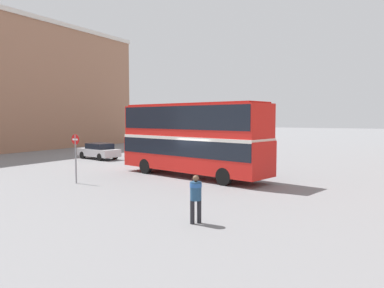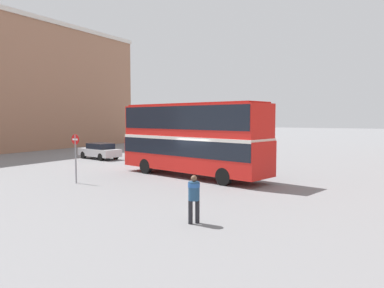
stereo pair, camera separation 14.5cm
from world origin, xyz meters
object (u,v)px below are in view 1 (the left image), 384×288
object	(u,v)px
parked_car_kerb_near	(99,151)
parked_car_kerb_far	(198,150)
pedestrian_foreground	(196,194)
no_entry_sign	(76,151)
double_decker_bus	(192,135)

from	to	relation	value
parked_car_kerb_near	parked_car_kerb_far	size ratio (longest dim) A/B	0.95
pedestrian_foreground	no_entry_sign	distance (m)	10.51
double_decker_bus	no_entry_sign	size ratio (longest dim) A/B	3.89
no_entry_sign	pedestrian_foreground	bearing A→B (deg)	-20.79
parked_car_kerb_near	parked_car_kerb_far	bearing A→B (deg)	-134.78
double_decker_bus	pedestrian_foreground	xyz separation A→B (m)	(5.26, -9.01, -1.57)
double_decker_bus	pedestrian_foreground	bearing A→B (deg)	-47.10
double_decker_bus	parked_car_kerb_far	xyz separation A→B (m)	(-4.80, 9.51, -1.85)
double_decker_bus	parked_car_kerb_far	bearing A→B (deg)	129.43
parked_car_kerb_far	no_entry_sign	size ratio (longest dim) A/B	1.74
pedestrian_foreground	parked_car_kerb_near	size ratio (longest dim) A/B	0.37
no_entry_sign	parked_car_kerb_near	bearing A→B (deg)	127.80
parked_car_kerb_far	no_entry_sign	xyz separation A→B (m)	(0.26, -14.80, 1.05)
double_decker_bus	parked_car_kerb_near	world-z (taller)	double_decker_bus
double_decker_bus	pedestrian_foreground	world-z (taller)	double_decker_bus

